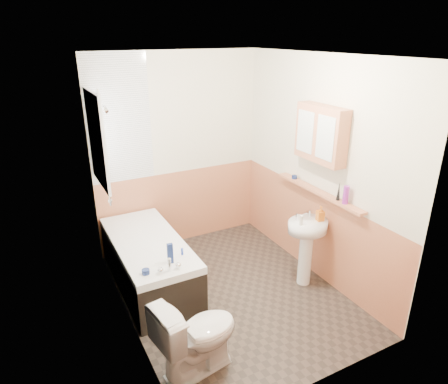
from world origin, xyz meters
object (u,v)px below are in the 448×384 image
at_px(toilet, 197,335).
at_px(medicine_cabinet, 321,134).
at_px(sink, 307,239).
at_px(pine_shelf, 318,192).
at_px(bathtub, 149,262).

bearing_deg(toilet, medicine_cabinet, -77.68).
bearing_deg(sink, toilet, -166.71).
bearing_deg(medicine_cabinet, toilet, -157.84).
height_order(sink, medicine_cabinet, medicine_cabinet).
height_order(toilet, sink, sink).
bearing_deg(pine_shelf, bathtub, 159.17).
height_order(bathtub, toilet, toilet).
relative_size(toilet, sink, 0.82).
distance_m(toilet, medicine_cabinet, 2.34).
xyz_separation_m(sink, medicine_cabinet, (0.17, 0.12, 1.14)).
bearing_deg(sink, pine_shelf, 21.76).
distance_m(toilet, pine_shelf, 2.06).
bearing_deg(toilet, pine_shelf, -78.30).
bearing_deg(medicine_cabinet, sink, -144.65).
height_order(sink, pine_shelf, pine_shelf).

